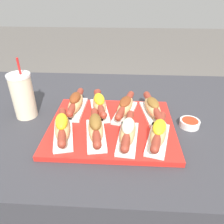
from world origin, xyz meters
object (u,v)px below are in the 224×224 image
object	(u,v)px
serving_tray	(112,126)
hot_dog_3	(159,132)
sauce_bowl	(190,123)
hot_dog_2	(128,131)
drink_cup	(23,96)
hot_dog_4	(76,103)
hot_dog_5	(101,104)
hot_dog_6	(125,106)
hot_dog_1	(96,128)
hot_dog_7	(152,108)
hot_dog_0	(62,127)

from	to	relation	value
serving_tray	hot_dog_3	xyz separation A→B (m)	(0.15, -0.09, 0.04)
serving_tray	sauce_bowl	xyz separation A→B (m)	(0.29, 0.03, 0.01)
hot_dog_2	drink_cup	size ratio (longest dim) A/B	0.91
drink_cup	hot_dog_4	bearing A→B (deg)	6.07
sauce_bowl	drink_cup	size ratio (longest dim) A/B	0.31
hot_dog_5	hot_dog_6	world-z (taller)	hot_dog_5
hot_dog_1	sauce_bowl	distance (m)	0.35
drink_cup	hot_dog_3	bearing A→B (deg)	-17.37
hot_dog_5	hot_dog_7	xyz separation A→B (m)	(0.20, -0.01, -0.00)
hot_dog_1	hot_dog_7	world-z (taller)	hot_dog_1
hot_dog_1	drink_cup	xyz separation A→B (m)	(-0.29, 0.14, 0.04)
hot_dog_6	hot_dog_1	bearing A→B (deg)	-122.42
hot_dog_5	drink_cup	xyz separation A→B (m)	(-0.29, -0.02, 0.04)
hot_dog_4	hot_dog_5	size ratio (longest dim) A/B	1.02
hot_dog_7	drink_cup	bearing A→B (deg)	-179.49
hot_dog_6	drink_cup	size ratio (longest dim) A/B	0.89
hot_dog_2	hot_dog_0	bearing A→B (deg)	177.72
hot_dog_2	sauce_bowl	bearing A→B (deg)	27.06
hot_dog_0	hot_dog_3	world-z (taller)	hot_dog_0
hot_dog_3	hot_dog_7	distance (m)	0.16
sauce_bowl	drink_cup	xyz separation A→B (m)	(-0.63, 0.04, 0.07)
sauce_bowl	hot_dog_6	bearing A→B (deg)	169.34
hot_dog_3	hot_dog_7	bearing A→B (deg)	91.10
sauce_bowl	serving_tray	bearing A→B (deg)	-173.85
hot_dog_1	hot_dog_7	size ratio (longest dim) A/B	1.00
drink_cup	hot_dog_5	bearing A→B (deg)	3.34
hot_dog_1	sauce_bowl	world-z (taller)	hot_dog_1
hot_dog_6	hot_dog_5	bearing A→B (deg)	173.47
serving_tray	hot_dog_4	world-z (taller)	hot_dog_4
hot_dog_1	hot_dog_6	xyz separation A→B (m)	(0.09, 0.15, -0.00)
hot_dog_0	hot_dog_3	distance (m)	0.31
sauce_bowl	hot_dog_5	bearing A→B (deg)	170.52
hot_dog_2	hot_dog_3	world-z (taller)	hot_dog_2
hot_dog_5	hot_dog_6	distance (m)	0.10
hot_dog_2	hot_dog_7	bearing A→B (deg)	59.58
hot_dog_4	sauce_bowl	world-z (taller)	hot_dog_4
sauce_bowl	hot_dog_3	bearing A→B (deg)	-138.55
serving_tray	hot_dog_4	size ratio (longest dim) A/B	2.08
hot_dog_6	serving_tray	bearing A→B (deg)	-121.93
hot_dog_7	hot_dog_5	bearing A→B (deg)	176.34
hot_dog_0	hot_dog_5	size ratio (longest dim) A/B	1.00
hot_dog_0	hot_dog_6	bearing A→B (deg)	36.95
hot_dog_3	drink_cup	size ratio (longest dim) A/B	0.89
hot_dog_4	hot_dog_7	size ratio (longest dim) A/B	1.01
hot_dog_6	sauce_bowl	size ratio (longest dim) A/B	2.87
hot_dog_4	sauce_bowl	xyz separation A→B (m)	(0.43, -0.06, -0.04)
hot_dog_0	hot_dog_5	world-z (taller)	hot_dog_0
hot_dog_1	hot_dog_3	bearing A→B (deg)	-3.27
hot_dog_0	hot_dog_4	size ratio (longest dim) A/B	0.98
hot_dog_6	hot_dog_7	size ratio (longest dim) A/B	0.99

